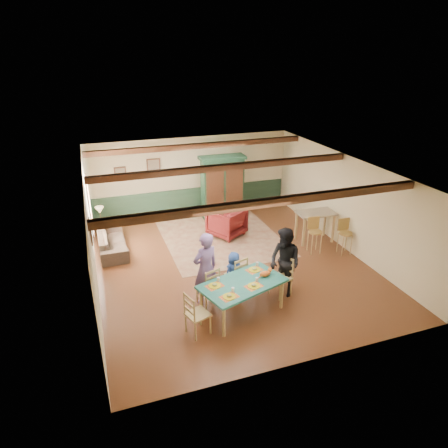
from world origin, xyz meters
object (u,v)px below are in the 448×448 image
object	(u,v)px
table_lamp	(100,214)
counter_table	(315,227)
cat	(265,273)
armchair	(226,222)
person_man	(206,269)
dining_chair_end_right	(281,277)
armoire	(222,187)
dining_chair_far_right	(236,274)
dining_chair_end_left	(198,313)
bar_stool_right	(345,237)
dining_chair_far_left	(208,285)
person_woman	(285,262)
sofa	(112,242)
end_table	(102,230)
person_child	(234,272)
dining_table	(242,298)
bar_stool_left	(315,236)

from	to	relation	value
table_lamp	counter_table	bearing A→B (deg)	-20.88
cat	armchair	world-z (taller)	cat
person_man	cat	world-z (taller)	person_man
dining_chair_end_right	armoire	bearing A→B (deg)	159.07
dining_chair_far_right	dining_chair_end_left	size ratio (longest dim) A/B	1.00
bar_stool_right	dining_chair_far_left	bearing A→B (deg)	-162.79
person_woman	armoire	xyz separation A→B (m)	(0.16, 4.99, 0.24)
sofa	counter_table	bearing A→B (deg)	-103.27
counter_table	end_table	bearing A→B (deg)	159.12
table_lamp	bar_stool_right	world-z (taller)	bar_stool_right
dining_chair_far_right	bar_stool_right	size ratio (longest dim) A/B	0.94
dining_chair_end_left	table_lamp	distance (m)	5.60
dining_chair_end_left	sofa	size ratio (longest dim) A/B	0.50
table_lamp	armchair	bearing A→B (deg)	-16.28
dining_chair_far_right	person_child	size ratio (longest dim) A/B	0.95
person_child	bar_stool_right	size ratio (longest dim) A/B	1.00
armoire	bar_stool_right	bearing A→B (deg)	-55.78
dining_table	counter_table	world-z (taller)	counter_table
person_man	bar_stool_right	distance (m)	4.55
bar_stool_left	person_child	bearing A→B (deg)	-153.80
armoire	bar_stool_left	bearing A→B (deg)	-62.98
dining_chair_far_left	bar_stool_left	world-z (taller)	bar_stool_left
dining_chair_far_left	person_woman	xyz separation A→B (m)	(1.82, -0.18, 0.36)
end_table	bar_stool_right	size ratio (longest dim) A/B	0.52
dining_chair_end_left	counter_table	bearing A→B (deg)	-74.09
dining_table	dining_chair_end_left	world-z (taller)	dining_chair_end_left
person_man	sofa	bearing A→B (deg)	-79.35
person_man	table_lamp	bearing A→B (deg)	-82.72
counter_table	sofa	bearing A→B (deg)	167.20
dining_chair_end_right	dining_table	bearing A→B (deg)	-90.00
table_lamp	bar_stool_right	xyz separation A→B (m)	(6.48, -3.34, -0.27)
person_woman	bar_stool_left	xyz separation A→B (m)	(1.79, 1.61, -0.32)
cat	end_table	size ratio (longest dim) A/B	0.68
dining_table	end_table	size ratio (longest dim) A/B	3.42
person_man	cat	distance (m)	1.33
sofa	bar_stool_right	size ratio (longest dim) A/B	1.89
armchair	sofa	world-z (taller)	armchair
bar_stool_left	person_man	bearing A→B (deg)	-154.43
dining_chair_end_left	bar_stool_right	bearing A→B (deg)	-85.54
person_man	cat	bearing A→B (deg)	136.55
end_table	counter_table	distance (m)	6.53
end_table	bar_stool_left	world-z (taller)	bar_stool_left
person_child	sofa	size ratio (longest dim) A/B	0.53
dining_chair_end_left	cat	world-z (taller)	dining_chair_end_left
person_woman	cat	xyz separation A→B (m)	(-0.65, -0.32, 0.02)
bar_stool_left	table_lamp	bearing A→B (deg)	157.44
person_child	bar_stool_left	size ratio (longest dim) A/B	0.98
person_child	table_lamp	bearing A→B (deg)	-73.39
cat	bar_stool_left	distance (m)	3.13
person_child	end_table	bearing A→B (deg)	-73.39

